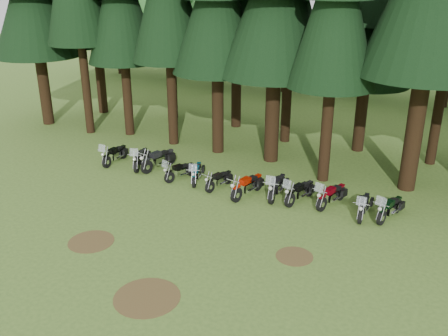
{
  "coord_description": "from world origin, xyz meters",
  "views": [
    {
      "loc": [
        9.21,
        -14.97,
        9.99
      ],
      "look_at": [
        -0.64,
        5.0,
        1.0
      ],
      "focal_mm": 40.0,
      "sensor_mm": 36.0,
      "label": 1
    }
  ],
  "objects": [
    {
      "name": "motorcycle_6",
      "position": [
        0.79,
        4.57,
        0.49
      ],
      "size": [
        0.68,
        2.33,
        0.96
      ],
      "rotation": [
        0.0,
        0.0,
        -0.23
      ],
      "color": "black",
      "rests_on": "ground"
    },
    {
      "name": "motorcycle_1",
      "position": [
        -5.79,
        5.36,
        0.48
      ],
      "size": [
        1.01,
        2.25,
        1.44
      ],
      "rotation": [
        0.0,
        0.0,
        0.33
      ],
      "color": "black",
      "rests_on": "ground"
    },
    {
      "name": "decid_0",
      "position": [
        -22.1,
        25.26,
        5.9
      ],
      "size": [
        8.0,
        7.78,
        10.0
      ],
      "color": "black",
      "rests_on": "ground"
    },
    {
      "name": "dirt_patch_2",
      "position": [
        1.0,
        -4.0,
        0.01
      ],
      "size": [
        2.2,
        2.2,
        0.01
      ],
      "primitive_type": "cylinder",
      "color": "#4C3D1E",
      "rests_on": "ground"
    },
    {
      "name": "decid_2",
      "position": [
        -10.43,
        24.78,
        4.95
      ],
      "size": [
        6.72,
        6.53,
        8.4
      ],
      "color": "black",
      "rests_on": "ground"
    },
    {
      "name": "decid_1",
      "position": [
        -15.99,
        25.76,
        5.83
      ],
      "size": [
        7.91,
        7.69,
        9.88
      ],
      "color": "black",
      "rests_on": "ground"
    },
    {
      "name": "motorcycle_7",
      "position": [
        2.07,
        5.08,
        0.5
      ],
      "size": [
        0.5,
        2.36,
        1.48
      ],
      "rotation": [
        0.0,
        0.0,
        0.07
      ],
      "color": "black",
      "rests_on": "ground"
    },
    {
      "name": "decid_4",
      "position": [
        1.58,
        26.32,
        4.37
      ],
      "size": [
        5.93,
        5.76,
        7.41
      ],
      "color": "black",
      "rests_on": "ground"
    },
    {
      "name": "dirt_patch_0",
      "position": [
        -3.0,
        -2.0,
        0.01
      ],
      "size": [
        1.8,
        1.8,
        0.01
      ],
      "primitive_type": "cylinder",
      "color": "#4C3D1E",
      "rests_on": "ground"
    },
    {
      "name": "pine_back_4",
      "position": [
        4.04,
        13.25,
        8.25
      ],
      "size": [
        4.94,
        4.94,
        13.78
      ],
      "color": "black",
      "rests_on": "ground"
    },
    {
      "name": "motorcycle_0",
      "position": [
        -7.41,
        5.24,
        0.47
      ],
      "size": [
        0.43,
        2.24,
        1.41
      ],
      "rotation": [
        0.0,
        0.0,
        0.05
      ],
      "color": "black",
      "rests_on": "ground"
    },
    {
      "name": "dirt_patch_1",
      "position": [
        4.5,
        0.5,
        0.01
      ],
      "size": [
        1.4,
        1.4,
        0.01
      ],
      "primitive_type": "cylinder",
      "color": "#4C3D1E",
      "rests_on": "ground"
    },
    {
      "name": "motorcycle_4",
      "position": [
        -2.16,
        4.99,
        0.45
      ],
      "size": [
        0.97,
        2.08,
        1.34
      ],
      "rotation": [
        0.0,
        0.0,
        0.35
      ],
      "color": "black",
      "rests_on": "ground"
    },
    {
      "name": "ground",
      "position": [
        0.0,
        0.0,
        0.0
      ],
      "size": [
        120.0,
        120.0,
        0.0
      ],
      "primitive_type": "plane",
      "color": "#426425",
      "rests_on": "ground"
    },
    {
      "name": "motorcycle_11",
      "position": [
        7.14,
        5.16,
        0.46
      ],
      "size": [
        0.87,
        2.17,
        1.38
      ],
      "rotation": [
        0.0,
        0.0,
        -0.28
      ],
      "color": "black",
      "rests_on": "ground"
    },
    {
      "name": "decid_3",
      "position": [
        -4.71,
        25.13,
        4.51
      ],
      "size": [
        6.12,
        5.95,
        7.65
      ],
      "color": "black",
      "rests_on": "ground"
    },
    {
      "name": "motorcycle_5",
      "position": [
        -0.8,
        4.78,
        0.4
      ],
      "size": [
        0.56,
        1.92,
        0.79
      ],
      "rotation": [
        0.0,
        0.0,
        -0.23
      ],
      "color": "black",
      "rests_on": "ground"
    },
    {
      "name": "motorcycle_3",
      "position": [
        -3.07,
        4.89,
        0.42
      ],
      "size": [
        0.92,
        1.96,
        1.26
      ],
      "rotation": [
        0.0,
        0.0,
        -0.35
      ],
      "color": "black",
      "rests_on": "ground"
    },
    {
      "name": "motorcycle_8",
      "position": [
        3.18,
        5.07,
        0.47
      ],
      "size": [
        0.89,
        2.22,
        1.41
      ],
      "rotation": [
        0.0,
        0.0,
        -0.28
      ],
      "color": "black",
      "rests_on": "ground"
    },
    {
      "name": "motorcycle_2",
      "position": [
        -4.8,
        5.61,
        0.5
      ],
      "size": [
        0.72,
        2.4,
        0.99
      ],
      "rotation": [
        0.0,
        0.0,
        -0.24
      ],
      "color": "black",
      "rests_on": "ground"
    },
    {
      "name": "motorcycle_10",
      "position": [
        6.09,
        4.9,
        0.45
      ],
      "size": [
        0.42,
        2.15,
        1.35
      ],
      "rotation": [
        0.0,
        0.0,
        0.05
      ],
      "color": "black",
      "rests_on": "ground"
    },
    {
      "name": "motorcycle_9",
      "position": [
        4.58,
        5.3,
        0.48
      ],
      "size": [
        0.94,
        2.25,
        1.43
      ],
      "rotation": [
        0.0,
        0.0,
        -0.3
      ],
      "color": "black",
      "rests_on": "ground"
    }
  ]
}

